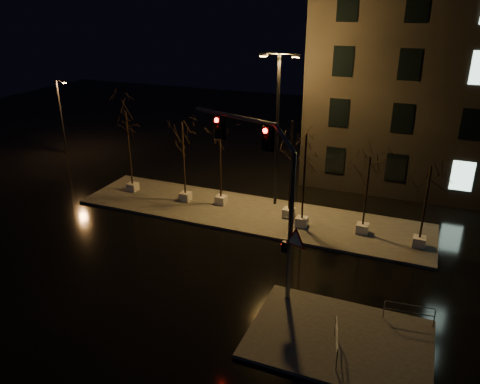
% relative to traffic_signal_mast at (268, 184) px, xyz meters
% --- Properties ---
extents(ground, '(90.00, 90.00, 0.00)m').
position_rel_traffic_signal_mast_xyz_m(ground, '(-3.64, 1.33, -5.26)').
color(ground, black).
rests_on(ground, ground).
extents(median, '(22.00, 5.00, 0.15)m').
position_rel_traffic_signal_mast_xyz_m(median, '(-3.64, 7.33, -5.19)').
color(median, '#47443F').
rests_on(median, ground).
extents(sidewalk_corner, '(7.00, 5.00, 0.15)m').
position_rel_traffic_signal_mast_xyz_m(sidewalk_corner, '(3.86, -2.17, -5.19)').
color(sidewalk_corner, '#47443F').
rests_on(sidewalk_corner, ground).
extents(tree_0, '(1.80, 1.80, 5.69)m').
position_rel_traffic_signal_mast_xyz_m(tree_0, '(-12.40, 7.61, -0.80)').
color(tree_0, silver).
rests_on(tree_0, median).
extents(tree_1, '(1.80, 1.80, 5.41)m').
position_rel_traffic_signal_mast_xyz_m(tree_1, '(-8.20, 7.49, -1.01)').
color(tree_1, silver).
rests_on(tree_1, median).
extents(tree_2, '(1.80, 1.80, 5.49)m').
position_rel_traffic_signal_mast_xyz_m(tree_2, '(-5.81, 7.85, -0.95)').
color(tree_2, silver).
rests_on(tree_2, median).
extents(tree_3, '(1.80, 1.80, 6.14)m').
position_rel_traffic_signal_mast_xyz_m(tree_3, '(-1.18, 7.65, -0.46)').
color(tree_3, silver).
rests_on(tree_3, median).
extents(tree_4, '(1.80, 1.80, 5.77)m').
position_rel_traffic_signal_mast_xyz_m(tree_4, '(-0.12, 6.73, -0.73)').
color(tree_4, silver).
rests_on(tree_4, median).
extents(tree_5, '(1.80, 1.80, 4.66)m').
position_rel_traffic_signal_mast_xyz_m(tree_5, '(3.30, 7.20, -1.58)').
color(tree_5, silver).
rests_on(tree_5, median).
extents(tree_6, '(1.80, 1.80, 4.66)m').
position_rel_traffic_signal_mast_xyz_m(tree_6, '(6.36, 6.76, -1.58)').
color(tree_6, silver).
rests_on(tree_6, median).
extents(traffic_signal_mast, '(6.04, 2.23, 7.79)m').
position_rel_traffic_signal_mast_xyz_m(traffic_signal_mast, '(0.00, 0.00, 0.00)').
color(traffic_signal_mast, slate).
rests_on(traffic_signal_mast, sidewalk_corner).
extents(streetlight_main, '(2.37, 0.55, 9.47)m').
position_rel_traffic_signal_mast_xyz_m(streetlight_main, '(-2.58, 9.22, 0.35)').
color(streetlight_main, black).
rests_on(streetlight_main, median).
extents(streetlight_far, '(1.24, 0.33, 6.30)m').
position_rel_traffic_signal_mast_xyz_m(streetlight_far, '(-22.94, 13.09, -1.80)').
color(streetlight_far, black).
rests_on(streetlight_far, ground).
extents(guard_rail_a, '(1.99, 0.22, 0.86)m').
position_rel_traffic_signal_mast_xyz_m(guard_rail_a, '(6.27, -0.17, -4.55)').
color(guard_rail_a, slate).
rests_on(guard_rail_a, sidewalk_corner).
extents(guard_rail_b, '(0.47, 1.94, 0.94)m').
position_rel_traffic_signal_mast_xyz_m(guard_rail_b, '(3.87, -3.05, -4.51)').
color(guard_rail_b, slate).
rests_on(guard_rail_b, sidewalk_corner).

